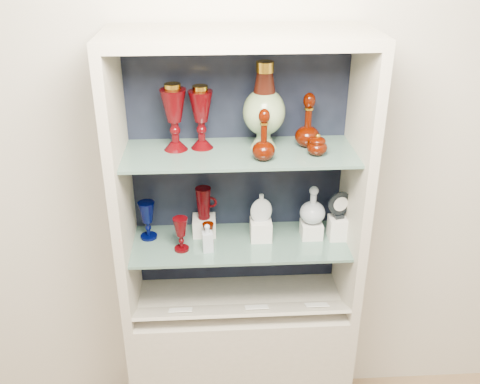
{
  "coord_description": "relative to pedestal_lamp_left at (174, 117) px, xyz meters",
  "views": [
    {
      "loc": [
        -0.11,
        -0.42,
        2.27
      ],
      "look_at": [
        0.0,
        1.53,
        1.3
      ],
      "focal_mm": 40.0,
      "sensor_mm": 36.0,
      "label": 1
    }
  ],
  "objects": [
    {
      "name": "wall_back",
      "position": [
        0.25,
        0.16,
        -0.2
      ],
      "size": [
        3.5,
        0.02,
        2.8
      ],
      "primitive_type": "cube",
      "color": "silver",
      "rests_on": "ground"
    },
    {
      "name": "cabinet_base",
      "position": [
        0.25,
        -0.06,
        -1.23
      ],
      "size": [
        1.0,
        0.4,
        0.75
      ],
      "primitive_type": "cube",
      "color": "#BCB29F",
      "rests_on": "ground"
    },
    {
      "name": "cabinet_back_panel",
      "position": [
        0.25,
        0.13,
        -0.28
      ],
      "size": [
        0.98,
        0.02,
        1.15
      ],
      "primitive_type": "cube",
      "color": "black",
      "rests_on": "cabinet_base"
    },
    {
      "name": "cabinet_side_left",
      "position": [
        -0.23,
        -0.06,
        -0.28
      ],
      "size": [
        0.04,
        0.4,
        1.15
      ],
      "primitive_type": "cube",
      "color": "#BCB29F",
      "rests_on": "cabinet_base"
    },
    {
      "name": "cabinet_side_right",
      "position": [
        0.73,
        -0.06,
        -0.28
      ],
      "size": [
        0.04,
        0.4,
        1.15
      ],
      "primitive_type": "cube",
      "color": "#BCB29F",
      "rests_on": "cabinet_base"
    },
    {
      "name": "cabinet_top_cap",
      "position": [
        0.25,
        -0.06,
        0.32
      ],
      "size": [
        1.0,
        0.4,
        0.04
      ],
      "primitive_type": "cube",
      "color": "#BCB29F",
      "rests_on": "cabinet_side_left"
    },
    {
      "name": "shelf_lower",
      "position": [
        0.25,
        -0.04,
        -0.56
      ],
      "size": [
        0.92,
        0.34,
        0.01
      ],
      "primitive_type": "cube",
      "color": "slate",
      "rests_on": "cabinet_side_left"
    },
    {
      "name": "shelf_upper",
      "position": [
        0.25,
        -0.04,
        -0.14
      ],
      "size": [
        0.92,
        0.34,
        0.01
      ],
      "primitive_type": "cube",
      "color": "slate",
      "rests_on": "cabinet_side_left"
    },
    {
      "name": "label_ledge",
      "position": [
        0.25,
        -0.17,
        -0.82
      ],
      "size": [
        0.92,
        0.17,
        0.09
      ],
      "primitive_type": "cube",
      "rotation": [
        -0.44,
        0.0,
        0.0
      ],
      "color": "#BCB29F",
      "rests_on": "cabinet_base"
    },
    {
      "name": "label_card_0",
      "position": [
        -0.01,
        -0.17,
        -0.81
      ],
      "size": [
        0.1,
        0.06,
        0.03
      ],
      "primitive_type": "cube",
      "rotation": [
        -0.44,
        0.0,
        0.0
      ],
      "color": "white",
      "rests_on": "label_ledge"
    },
    {
      "name": "label_card_1",
      "position": [
        0.32,
        -0.17,
        -0.81
      ],
      "size": [
        0.1,
        0.06,
        0.03
      ],
      "primitive_type": "cube",
      "rotation": [
        -0.44,
        0.0,
        0.0
      ],
      "color": "white",
      "rests_on": "label_ledge"
    },
    {
      "name": "label_card_2",
      "position": [
        0.58,
        -0.17,
        -0.81
      ],
      "size": [
        0.1,
        0.06,
        0.03
      ],
      "primitive_type": "cube",
      "rotation": [
        -0.44,
        0.0,
        0.0
      ],
      "color": "white",
      "rests_on": "label_ledge"
    },
    {
      "name": "pedestal_lamp_left",
      "position": [
        0.0,
        0.0,
        0.0
      ],
      "size": [
        0.12,
        0.12,
        0.27
      ],
      "primitive_type": null,
      "rotation": [
        0.0,
        0.0,
        -0.15
      ],
      "color": "#4C0206",
      "rests_on": "shelf_upper"
    },
    {
      "name": "pedestal_lamp_right",
      "position": [
        0.1,
        0.01,
        -0.01
      ],
      "size": [
        0.12,
        0.12,
        0.25
      ],
      "primitive_type": null,
      "rotation": [
        0.0,
        0.0,
        -0.23
      ],
      "color": "#4C0206",
      "rests_on": "shelf_upper"
    },
    {
      "name": "enamel_urn",
      "position": [
        0.35,
        0.0,
        0.04
      ],
      "size": [
        0.2,
        0.2,
        0.35
      ],
      "primitive_type": null,
      "rotation": [
        0.0,
        0.0,
        -0.18
      ],
      "color": "#11462D",
      "rests_on": "shelf_upper"
    },
    {
      "name": "ruby_decanter_a",
      "position": [
        0.34,
        -0.13,
        -0.02
      ],
      "size": [
        0.1,
        0.1,
        0.23
      ],
      "primitive_type": null,
      "rotation": [
        0.0,
        0.0,
        -0.07
      ],
      "color": "#450D00",
      "rests_on": "shelf_upper"
    },
    {
      "name": "ruby_decanter_b",
      "position": [
        0.53,
        0.0,
        -0.02
      ],
      "size": [
        0.11,
        0.11,
        0.24
      ],
      "primitive_type": null,
      "rotation": [
        0.0,
        0.0,
        -0.04
      ],
      "color": "#450D00",
      "rests_on": "shelf_upper"
    },
    {
      "name": "lidded_bowl",
      "position": [
        0.55,
        -0.09,
        -0.09
      ],
      "size": [
        0.1,
        0.1,
        0.09
      ],
      "primitive_type": null,
      "rotation": [
        0.0,
        0.0,
        0.23
      ],
      "color": "#450D00",
      "rests_on": "shelf_upper"
    },
    {
      "name": "cobalt_goblet",
      "position": [
        -0.14,
        0.02,
        -0.47
      ],
      "size": [
        0.09,
        0.09,
        0.17
      ],
      "primitive_type": null,
      "rotation": [
        0.0,
        0.0,
        0.2
      ],
      "color": "#00043B",
      "rests_on": "shelf_lower"
    },
    {
      "name": "ruby_goblet_tall",
      "position": [
        0.01,
        -0.09,
        -0.48
      ],
      "size": [
        0.07,
        0.07,
        0.15
      ],
      "primitive_type": null,
      "rotation": [
        0.0,
        0.0,
        0.17
      ],
      "color": "#4C0206",
      "rests_on": "shelf_lower"
    },
    {
      "name": "ruby_goblet_small",
      "position": [
        0.12,
        -0.05,
        -0.51
      ],
      "size": [
        0.06,
        0.06,
        0.1
      ],
      "primitive_type": null,
      "rotation": [
        0.0,
        0.0,
        0.27
      ],
      "color": "#450D00",
      "rests_on": "shelf_lower"
    },
    {
      "name": "riser_ruby_pitcher",
      "position": [
        0.1,
        0.04,
        -0.51
      ],
      "size": [
        0.1,
        0.1,
        0.08
      ],
      "primitive_type": "cube",
      "color": "silver",
      "rests_on": "shelf_lower"
    },
    {
      "name": "ruby_pitcher",
      "position": [
        0.1,
        0.04,
        -0.4
      ],
      "size": [
        0.12,
        0.09,
        0.14
      ],
      "primitive_type": null,
      "rotation": [
        0.0,
        0.0,
        -0.2
      ],
      "color": "#4C0206",
      "rests_on": "riser_ruby_pitcher"
    },
    {
      "name": "clear_square_bottle",
      "position": [
        0.12,
        -0.1,
        -0.49
      ],
      "size": [
        0.05,
        0.05,
        0.13
      ],
      "primitive_type": null,
      "rotation": [
        0.0,
        0.0,
        0.16
      ],
      "color": "#A6B2C0",
      "rests_on": "shelf_lower"
    },
    {
      "name": "riser_flat_flask",
      "position": [
        0.35,
        -0.02,
        -0.51
      ],
      "size": [
        0.09,
        0.09,
        0.09
      ],
      "primitive_type": "cube",
      "color": "silver",
      "rests_on": "shelf_lower"
    },
    {
      "name": "flat_flask",
      "position": [
        0.35,
        -0.02,
        -0.4
      ],
      "size": [
        0.1,
        0.05,
        0.13
      ],
      "primitive_type": null,
      "rotation": [
        0.0,
        0.0,
        0.09
      ],
      "color": "silver",
      "rests_on": "riser_flat_flask"
    },
    {
      "name": "riser_clear_round_decanter",
      "position": [
        0.57,
        -0.01,
        -0.52
      ],
      "size": [
        0.09,
        0.09,
        0.07
      ],
      "primitive_type": "cube",
      "color": "silver",
      "rests_on": "shelf_lower"
    },
    {
      "name": "clear_round_decanter",
      "position": [
        0.57,
        -0.01,
        -0.4
      ],
      "size": [
        0.14,
        0.14,
        0.17
      ],
      "primitive_type": null,
      "rotation": [
        0.0,
        0.0,
        -0.3
      ],
      "color": "#A6B2C0",
      "rests_on": "riser_clear_round_decanter"
    },
    {
      "name": "riser_cameo_medallion",
      "position": [
        0.68,
        -0.03,
        -0.5
      ],
      "size": [
        0.08,
        0.08,
        0.1
      ],
      "primitive_type": "cube",
      "color": "silver",
      "rests_on": "shelf_lower"
    },
    {
      "name": "cameo_medallion",
      "position": [
        0.68,
        -0.03,
        -0.39
      ],
      "size": [
        0.11,
        0.06,
        0.13
      ],
      "primitive_type": null,
      "rotation": [
        0.0,
        0.0,
        0.23
      ],
      "color": "black",
      "rests_on": "riser_cameo_medallion"
    }
  ]
}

